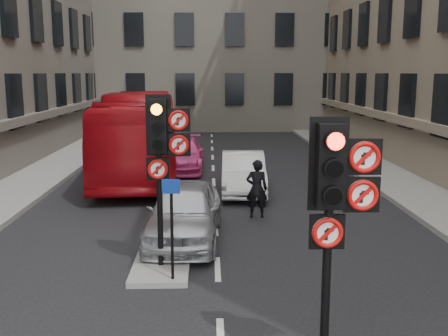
{
  "coord_description": "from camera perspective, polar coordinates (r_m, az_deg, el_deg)",
  "views": [
    {
      "loc": [
        -0.17,
        -5.61,
        4.14
      ],
      "look_at": [
        0.07,
        2.8,
        2.6
      ],
      "focal_mm": 42.0,
      "sensor_mm": 36.0,
      "label": 1
    }
  ],
  "objects": [
    {
      "name": "pavement_left",
      "position": [
        19.39,
        -22.88,
        -2.55
      ],
      "size": [
        3.0,
        50.0,
        0.16
      ],
      "primitive_type": "cube",
      "color": "gray",
      "rests_on": "ground"
    },
    {
      "name": "pavement_right",
      "position": [
        19.52,
        20.59,
        -2.32
      ],
      "size": [
        3.0,
        50.0,
        0.16
      ],
      "primitive_type": "cube",
      "color": "gray",
      "rests_on": "ground"
    },
    {
      "name": "centre_island",
      "position": [
        11.42,
        -6.84,
        -10.65
      ],
      "size": [
        1.2,
        2.0,
        0.12
      ],
      "primitive_type": "cube",
      "color": "gray",
      "rests_on": "ground"
    },
    {
      "name": "signal_near",
      "position": [
        6.98,
        12.1,
        -2.74
      ],
      "size": [
        0.91,
        0.4,
        3.58
      ],
      "color": "black",
      "rests_on": "ground"
    },
    {
      "name": "signal_far",
      "position": [
        10.74,
        -6.69,
        2.61
      ],
      "size": [
        0.91,
        0.4,
        3.58
      ],
      "color": "black",
      "rests_on": "centre_island"
    },
    {
      "name": "car_silver",
      "position": [
        13.08,
        -4.32,
        -4.76
      ],
      "size": [
        1.98,
        4.39,
        1.47
      ],
      "primitive_type": "imported",
      "rotation": [
        0.0,
        0.0,
        -0.06
      ],
      "color": "#AFB1B8",
      "rests_on": "ground"
    },
    {
      "name": "car_white",
      "position": [
        18.29,
        2.1,
        -0.51
      ],
      "size": [
        1.6,
        4.25,
        1.38
      ],
      "primitive_type": "imported",
      "rotation": [
        0.0,
        0.0,
        -0.03
      ],
      "color": "white",
      "rests_on": "ground"
    },
    {
      "name": "car_pink",
      "position": [
        22.53,
        -4.7,
        1.48
      ],
      "size": [
        1.91,
        4.66,
        1.35
      ],
      "primitive_type": "imported",
      "rotation": [
        0.0,
        0.0,
        -0.0
      ],
      "color": "#F0469D",
      "rests_on": "ground"
    },
    {
      "name": "bus_red",
      "position": [
        22.01,
        -9.14,
        3.77
      ],
      "size": [
        3.68,
        12.13,
        3.33
      ],
      "primitive_type": "imported",
      "rotation": [
        0.0,
        0.0,
        0.07
      ],
      "color": "#9C0B12",
      "rests_on": "ground"
    },
    {
      "name": "motorcycle",
      "position": [
        13.35,
        -3.57,
        -5.67
      ],
      "size": [
        0.49,
        1.53,
        0.91
      ],
      "primitive_type": "imported",
      "rotation": [
        0.0,
        0.0,
        0.04
      ],
      "color": "black",
      "rests_on": "ground"
    },
    {
      "name": "motorcyclist",
      "position": [
        15.08,
        3.58,
        -2.27
      ],
      "size": [
        0.63,
        0.42,
        1.7
      ],
      "primitive_type": "imported",
      "rotation": [
        0.0,
        0.0,
        3.11
      ],
      "color": "black",
      "rests_on": "ground"
    },
    {
      "name": "info_sign",
      "position": [
        10.19,
        -5.73,
        -5.14
      ],
      "size": [
        0.35,
        0.11,
        2.02
      ],
      "rotation": [
        0.0,
        0.0,
        -0.06
      ],
      "color": "black",
      "rests_on": "centre_island"
    }
  ]
}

